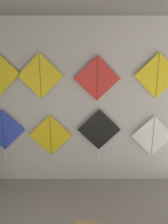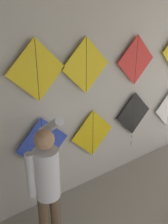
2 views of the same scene
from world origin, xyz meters
name	(u,v)px [view 1 (image 1 of 2)]	position (x,y,z in m)	size (l,w,h in m)	color
back_panel	(48,105)	(0.00, 3.81, 1.40)	(5.95, 0.06, 2.80)	beige
kite_1	(2,131)	(-0.78, 3.72, 0.97)	(0.73, 0.04, 0.87)	blue
kite_2	(50,135)	(0.02, 3.72, 0.89)	(0.73, 0.01, 0.73)	yellow
kite_3	(98,131)	(0.84, 3.72, 0.97)	(0.73, 0.04, 0.94)	black
kite_4	(152,136)	(1.76, 3.72, 0.88)	(0.73, 0.01, 0.73)	white
kite_7	(39,76)	(-0.10, 3.72, 1.90)	(0.73, 0.01, 0.73)	yellow
kite_8	(96,79)	(0.80, 3.72, 1.87)	(0.73, 0.01, 0.73)	red
kite_9	(157,76)	(1.75, 3.72, 1.91)	(0.73, 0.01, 0.73)	yellow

